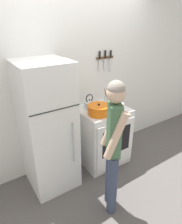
# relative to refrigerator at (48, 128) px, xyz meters

# --- Properties ---
(ground_plane) EXTENTS (14.00, 14.00, 0.00)m
(ground_plane) POSITION_rel_refrigerator_xyz_m (0.56, 0.31, -0.85)
(ground_plane) COLOR #5B5654
(wall_back) EXTENTS (10.00, 0.06, 2.55)m
(wall_back) POSITION_rel_refrigerator_xyz_m (0.56, 0.34, 0.43)
(wall_back) COLOR silver
(wall_back) RESTS_ON ground_plane
(refrigerator) EXTENTS (0.59, 0.65, 1.69)m
(refrigerator) POSITION_rel_refrigerator_xyz_m (0.00, 0.00, 0.00)
(refrigerator) COLOR white
(refrigerator) RESTS_ON ground_plane
(stove_range) EXTENTS (0.70, 0.67, 0.91)m
(stove_range) POSITION_rel_refrigerator_xyz_m (0.86, -0.02, -0.38)
(stove_range) COLOR white
(stove_range) RESTS_ON ground_plane
(dutch_oven_pot) EXTENTS (0.35, 0.31, 0.16)m
(dutch_oven_pot) POSITION_rel_refrigerator_xyz_m (0.70, -0.12, 0.13)
(dutch_oven_pot) COLOR orange
(dutch_oven_pot) RESTS_ON stove_range
(tea_kettle) EXTENTS (0.20, 0.16, 0.21)m
(tea_kettle) POSITION_rel_refrigerator_xyz_m (0.72, 0.13, 0.13)
(tea_kettle) COLOR silver
(tea_kettle) RESTS_ON stove_range
(utensil_jar) EXTENTS (0.08, 0.08, 0.25)m
(utensil_jar) POSITION_rel_refrigerator_xyz_m (1.04, 0.13, 0.13)
(utensil_jar) COLOR silver
(utensil_jar) RESTS_ON stove_range
(person) EXTENTS (0.36, 0.39, 1.59)m
(person) POSITION_rel_refrigerator_xyz_m (0.42, -0.79, 0.06)
(person) COLOR #38425B
(person) RESTS_ON ground_plane
(wall_knife_strip) EXTENTS (0.31, 0.03, 0.34)m
(wall_knife_strip) POSITION_rel_refrigerator_xyz_m (1.11, 0.30, 0.72)
(wall_knife_strip) COLOR brown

